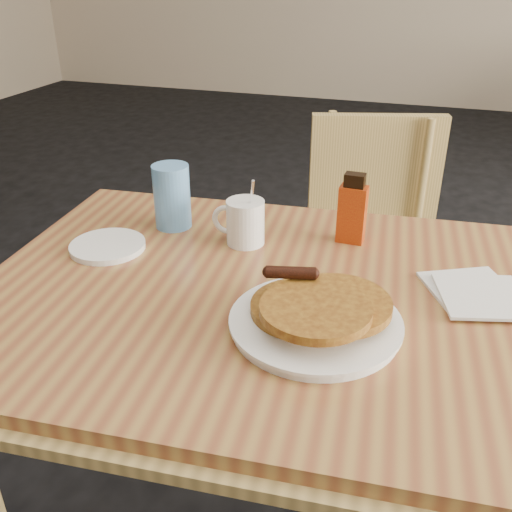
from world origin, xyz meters
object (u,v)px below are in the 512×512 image
at_px(chair_main_far, 365,238).
at_px(syrup_bottle, 352,211).
at_px(pancake_plate, 316,316).
at_px(main_table, 299,313).
at_px(coffee_mug, 244,221).
at_px(blue_tumbler, 172,196).

relative_size(chair_main_far, syrup_bottle, 5.91).
bearing_deg(pancake_plate, chair_main_far, 91.55).
bearing_deg(main_table, coffee_mug, 134.84).
distance_m(syrup_bottle, blue_tumbler, 0.39).
height_order(coffee_mug, blue_tumbler, coffee_mug).
height_order(main_table, coffee_mug, coffee_mug).
xyz_separation_m(coffee_mug, blue_tumbler, (-0.18, 0.03, 0.02)).
relative_size(main_table, blue_tumbler, 9.12).
bearing_deg(syrup_bottle, pancake_plate, -87.28).
distance_m(main_table, syrup_bottle, 0.27).
relative_size(pancake_plate, syrup_bottle, 1.87).
bearing_deg(pancake_plate, blue_tumbler, 143.27).
distance_m(pancake_plate, coffee_mug, 0.33).
distance_m(chair_main_far, coffee_mug, 0.66).
bearing_deg(coffee_mug, syrup_bottle, 17.22).
height_order(pancake_plate, syrup_bottle, syrup_bottle).
xyz_separation_m(pancake_plate, blue_tumbler, (-0.39, 0.29, 0.05)).
height_order(coffee_mug, syrup_bottle, same).
distance_m(main_table, blue_tumbler, 0.40).
bearing_deg(main_table, syrup_bottle, 78.59).
relative_size(pancake_plate, coffee_mug, 1.88).
xyz_separation_m(pancake_plate, coffee_mug, (-0.21, 0.26, 0.02)).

